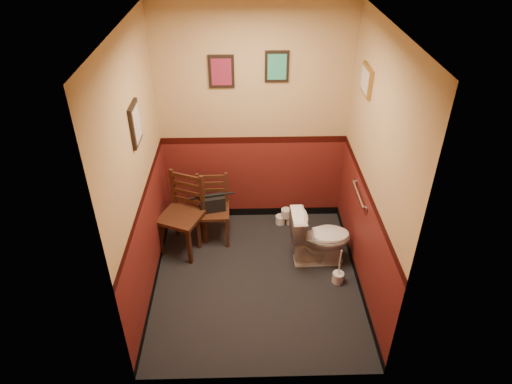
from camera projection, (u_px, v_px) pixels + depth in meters
floor at (257, 280)px, 5.03m from camera, size 2.20×2.40×0.00m
ceiling at (257, 28)px, 3.53m from camera, size 2.20×2.40×0.00m
wall_back at (254, 121)px, 5.28m from camera, size 2.20×0.00×2.70m
wall_front at (261, 263)px, 3.28m from camera, size 2.20×0.00×2.70m
wall_left at (139, 177)px, 4.25m from camera, size 0.00×2.40×2.70m
wall_right at (373, 174)px, 4.30m from camera, size 0.00×2.40×2.70m
grab_bar at (359, 194)px, 4.73m from camera, size 0.05×0.56×0.06m
framed_print_back_a at (221, 72)px, 4.92m from camera, size 0.28×0.04×0.36m
framed_print_back_b at (277, 67)px, 4.90m from camera, size 0.26×0.04×0.34m
framed_print_left at (135, 124)px, 4.06m from camera, size 0.04×0.30×0.38m
framed_print_right at (366, 80)px, 4.41m from camera, size 0.04×0.34×0.28m
toilet at (320, 237)px, 5.11m from camera, size 0.70×0.41×0.67m
toilet_brush at (338, 277)px, 4.97m from camera, size 0.12×0.12×0.45m
chair_left at (183, 214)px, 5.24m from camera, size 0.58×0.58×0.95m
chair_right at (213, 209)px, 5.43m from camera, size 0.40×0.40×0.83m
handbag at (212, 203)px, 5.34m from camera, size 0.32×0.20×0.21m
tp_stack at (286, 217)px, 5.83m from camera, size 0.26×0.13×0.22m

